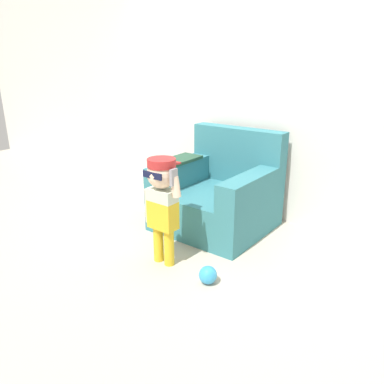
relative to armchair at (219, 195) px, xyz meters
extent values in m
plane|color=#BCB29E|center=(-0.15, -0.14, -0.33)|extent=(10.00, 10.00, 0.00)
cube|color=silver|center=(-0.15, 0.53, 0.97)|extent=(10.00, 0.05, 2.60)
cube|color=teal|center=(0.00, -0.06, -0.13)|extent=(1.02, 0.98, 0.39)
cube|color=teal|center=(0.00, 0.35, 0.35)|extent=(1.02, 0.17, 0.57)
cube|color=teal|center=(-0.41, -0.14, 0.19)|extent=(0.20, 0.81, 0.25)
cube|color=teal|center=(0.41, -0.14, 0.19)|extent=(0.20, 0.81, 0.25)
cube|color=#284C38|center=(-0.41, -0.14, 0.33)|extent=(0.24, 0.54, 0.03)
cylinder|color=gold|center=(0.00, -0.91, -0.17)|extent=(0.08, 0.08, 0.32)
cylinder|color=gold|center=(0.12, -0.91, -0.17)|extent=(0.08, 0.08, 0.32)
cube|color=gold|center=(0.06, -0.91, 0.11)|extent=(0.23, 0.13, 0.23)
cube|color=#B7C6B2|center=(0.06, -0.91, 0.28)|extent=(0.23, 0.13, 0.10)
sphere|color=beige|center=(0.06, -0.91, 0.45)|extent=(0.23, 0.23, 0.23)
cylinder|color=#B22828|center=(0.06, -0.91, 0.54)|extent=(0.22, 0.22, 0.06)
cube|color=#B22828|center=(0.06, -0.80, 0.52)|extent=(0.13, 0.11, 0.01)
cube|color=#0F1433|center=(0.06, -1.02, 0.46)|extent=(0.19, 0.01, 0.05)
cylinder|color=beige|center=(-0.09, -0.91, 0.15)|extent=(0.07, 0.07, 0.28)
cylinder|color=beige|center=(0.20, -0.91, 0.37)|extent=(0.09, 0.07, 0.17)
cube|color=gray|center=(0.20, -0.93, 0.45)|extent=(0.02, 0.07, 0.13)
cylinder|color=white|center=(-0.86, -0.08, -0.32)|extent=(0.26, 0.26, 0.02)
cylinder|color=white|center=(-0.86, -0.08, -0.11)|extent=(0.07, 0.07, 0.43)
cylinder|color=white|center=(-0.86, -0.08, 0.11)|extent=(0.40, 0.40, 0.02)
sphere|color=#3399D1|center=(0.54, -0.94, -0.26)|extent=(0.14, 0.14, 0.14)
camera|label=1|loc=(1.94, -2.97, 1.28)|focal=35.00mm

